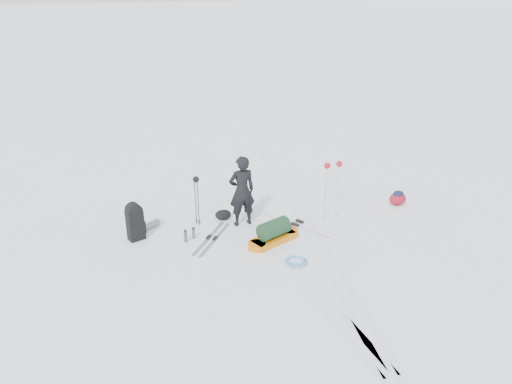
# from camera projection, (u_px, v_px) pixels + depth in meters

# --- Properties ---
(ground) EXTENTS (200.00, 200.00, 0.00)m
(ground) POSITION_uv_depth(u_px,v_px,m) (260.00, 230.00, 11.46)
(ground) COLOR white
(ground) RESTS_ON ground
(snow_hill_backdrop) EXTENTS (359.50, 192.00, 162.45)m
(snow_hill_backdrop) POSITION_uv_depth(u_px,v_px,m) (385.00, 284.00, 130.15)
(snow_hill_backdrop) COLOR white
(snow_hill_backdrop) RESTS_ON ground
(ski_tracks) EXTENTS (3.38, 17.97, 0.01)m
(ski_tracks) POSITION_uv_depth(u_px,v_px,m) (272.00, 210.00, 12.39)
(ski_tracks) COLOR silver
(ski_tracks) RESTS_ON ground
(skier) EXTENTS (0.63, 0.43, 1.69)m
(skier) POSITION_uv_depth(u_px,v_px,m) (242.00, 191.00, 11.39)
(skier) COLOR black
(skier) RESTS_ON ground
(pulk_sled) EXTENTS (1.39, 0.87, 0.52)m
(pulk_sled) POSITION_uv_depth(u_px,v_px,m) (274.00, 234.00, 10.89)
(pulk_sled) COLOR orange
(pulk_sled) RESTS_ON ground
(expedition_rucksack) EXTENTS (0.79, 0.80, 0.87)m
(expedition_rucksack) POSITION_uv_depth(u_px,v_px,m) (137.00, 222.00, 10.97)
(expedition_rucksack) COLOR black
(expedition_rucksack) RESTS_ON ground
(ski_poles_black) EXTENTS (0.15, 0.15, 1.21)m
(ski_poles_black) POSITION_uv_depth(u_px,v_px,m) (196.00, 185.00, 11.33)
(ski_poles_black) COLOR black
(ski_poles_black) RESTS_ON ground
(ski_poles_silver) EXTENTS (0.46, 0.16, 1.44)m
(ski_poles_silver) POSITION_uv_depth(u_px,v_px,m) (333.00, 171.00, 11.53)
(ski_poles_silver) COLOR silver
(ski_poles_silver) RESTS_ON ground
(touring_skis_grey) EXTENTS (1.14, 1.41, 0.06)m
(touring_skis_grey) POSITION_uv_depth(u_px,v_px,m) (212.00, 238.00, 11.07)
(touring_skis_grey) COLOR gray
(touring_skis_grey) RESTS_ON ground
(touring_skis_white) EXTENTS (1.29, 1.78, 0.07)m
(touring_skis_white) POSITION_uv_depth(u_px,v_px,m) (297.00, 224.00, 11.70)
(touring_skis_white) COLOR #BBBEC2
(touring_skis_white) RESTS_ON ground
(rope_coil) EXTENTS (0.62, 0.62, 0.06)m
(rope_coil) POSITION_uv_depth(u_px,v_px,m) (296.00, 261.00, 10.17)
(rope_coil) COLOR #5090C4
(rope_coil) RESTS_ON ground
(small_daypack) EXTENTS (0.56, 0.54, 0.38)m
(small_daypack) POSITION_uv_depth(u_px,v_px,m) (398.00, 198.00, 12.64)
(small_daypack) COLOR maroon
(small_daypack) RESTS_ON ground
(thermos_pair) EXTENTS (0.29, 0.19, 0.29)m
(thermos_pair) POSITION_uv_depth(u_px,v_px,m) (189.00, 235.00, 10.97)
(thermos_pair) COLOR #515358
(thermos_pair) RESTS_ON ground
(stuff_sack) EXTENTS (0.45, 0.38, 0.24)m
(stuff_sack) POSITION_uv_depth(u_px,v_px,m) (223.00, 215.00, 11.91)
(stuff_sack) COLOR black
(stuff_sack) RESTS_ON ground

